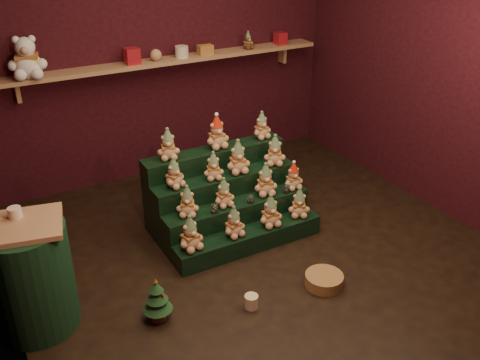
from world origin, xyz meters
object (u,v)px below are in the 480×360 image
snow_globe_b (251,199)px  white_bear (26,52)px  snow_globe_c (286,189)px  wicker_basket (324,280)px  riser_tier_front (249,240)px  side_table (30,276)px  mug_left (251,301)px  mug_right (317,272)px  snow_globe_a (214,208)px  mini_christmas_tree (157,300)px  brown_bear (248,40)px

snow_globe_b → white_bear: 2.44m
snow_globe_c → wicker_basket: (-0.23, -0.91, -0.36)m
riser_tier_front → snow_globe_b: (0.10, 0.16, 0.31)m
side_table → snow_globe_c: bearing=18.4°
mug_left → mug_right: mug_left is taller
snow_globe_b → mug_left: 1.05m
wicker_basket → side_table: bearing=162.3°
snow_globe_c → white_bear: size_ratio=0.18×
wicker_basket → white_bear: bearing=122.9°
snow_globe_b → side_table: 1.95m
mug_right → snow_globe_a: bearing=123.6°
side_table → white_bear: bearing=87.6°
snow_globe_a → mini_christmas_tree: 1.04m
white_bear → mini_christmas_tree: bearing=-69.6°
mini_christmas_tree → wicker_basket: mini_christmas_tree is taller
snow_globe_b → wicker_basket: (0.16, -0.91, -0.35)m
mug_right → brown_bear: 2.84m
wicker_basket → brown_bear: size_ratio=1.62×
mini_christmas_tree → brown_bear: size_ratio=1.95×
snow_globe_c → white_bear: 2.69m
brown_bear → snow_globe_b: bearing=-127.8°
side_table → brown_bear: 3.50m
wicker_basket → white_bear: (-1.61, 2.49, 1.51)m
snow_globe_c → white_bear: (-1.84, 1.58, 1.16)m
riser_tier_front → mug_right: 0.70m
riser_tier_front → brown_bear: bearing=60.4°
snow_globe_a → snow_globe_c: 0.75m
snow_globe_c → brown_bear: brown_bear is taller
snow_globe_b → mug_left: bearing=-119.9°
snow_globe_c → wicker_basket: size_ratio=0.28×
mini_christmas_tree → mug_left: bearing=-18.4°
riser_tier_front → snow_globe_a: (-0.26, 0.16, 0.31)m
snow_globe_b → brown_bear: brown_bear is taller
snow_globe_b → mug_right: size_ratio=0.89×
side_table → white_bear: (0.48, 1.82, 1.14)m
mini_christmas_tree → mug_right: 1.35m
mug_left → wicker_basket: bearing=-4.8°
mini_christmas_tree → wicker_basket: 1.35m
snow_globe_a → brown_bear: 2.25m
riser_tier_front → snow_globe_c: size_ratio=16.14×
mug_left → white_bear: white_bear is taller
mini_christmas_tree → brown_bear: brown_bear is taller
snow_globe_c → brown_bear: 1.94m
snow_globe_a → snow_globe_b: size_ratio=1.07×
wicker_basket → riser_tier_front: bearing=109.0°
mug_left → brown_bear: brown_bear is taller
white_bear → snow_globe_b: bearing=-34.6°
mug_left → mug_right: bearing=4.7°
snow_globe_b → wicker_basket: size_ratio=0.27×
mug_right → mini_christmas_tree: bearing=172.9°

